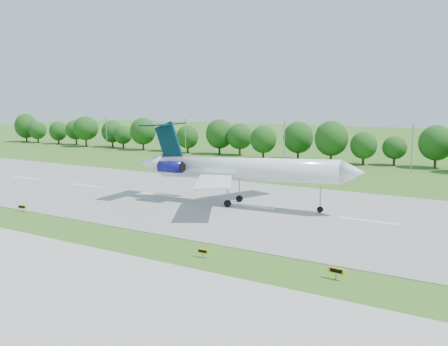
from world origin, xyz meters
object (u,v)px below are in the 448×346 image
(taxi_sign_left, at_px, (22,207))
(service_vehicle_a, at_px, (234,160))
(airliner, at_px, (234,168))
(service_vehicle_b, at_px, (245,161))

(taxi_sign_left, xyz_separation_m, service_vehicle_a, (-4.38, 76.13, -0.27))
(airliner, bearing_deg, service_vehicle_a, 115.43)
(airliner, distance_m, service_vehicle_a, 61.94)
(airliner, relative_size, service_vehicle_b, 11.35)
(airliner, height_order, service_vehicle_a, airliner)
(taxi_sign_left, bearing_deg, airliner, 27.61)
(airliner, xyz_separation_m, service_vehicle_a, (-31.16, 53.20, -6.01))
(taxi_sign_left, relative_size, service_vehicle_a, 0.47)
(airliner, bearing_deg, taxi_sign_left, -144.36)
(airliner, xyz_separation_m, taxi_sign_left, (-26.78, -22.93, -5.75))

